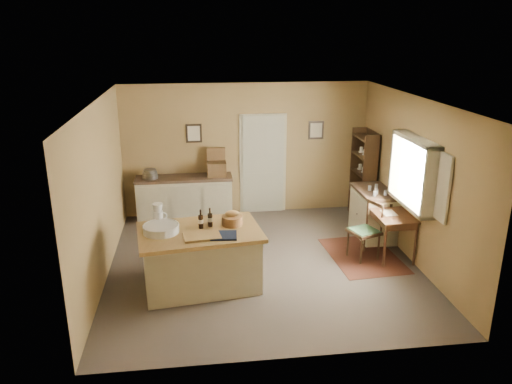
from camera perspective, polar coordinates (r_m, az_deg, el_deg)
The scene contains 16 objects.
ground at distance 8.38m, azimuth 0.79°, elevation -8.19°, with size 5.00×5.00×0.00m, color brown.
wall_back at distance 10.26m, azimuth -1.15°, elevation 4.87°, with size 5.00×0.10×2.70m, color olive.
wall_front at distance 5.57m, azimuth 4.48°, elevation -7.17°, with size 5.00×0.10×2.70m, color olive.
wall_left at distance 7.92m, azimuth -17.38°, elevation -0.09°, with size 0.10×5.00×2.70m, color olive.
wall_right at distance 8.57m, azimuth 17.62°, elevation 1.26°, with size 0.10×5.00×2.70m, color olive.
ceiling at distance 7.56m, azimuth 0.88°, elevation 10.43°, with size 5.00×5.00×0.00m, color silver.
door at distance 10.34m, azimuth 0.81°, elevation 3.31°, with size 0.97×0.06×2.11m, color #B1AF98.
framed_prints at distance 10.18m, azimuth -0.02°, elevation 6.91°, with size 2.82×0.02×0.38m.
window at distance 8.31m, azimuth 17.83°, elevation 2.16°, with size 0.25×1.99×1.12m.
work_island at distance 7.55m, azimuth -6.43°, elevation -7.36°, with size 1.91×1.37×1.20m.
sideboard at distance 10.16m, azimuth -8.11°, elevation -0.55°, with size 1.92×0.55×1.18m.
rug at distance 8.84m, azimuth 12.10°, elevation -7.10°, with size 1.10×1.60×0.01m, color #482816.
writing_desk at distance 8.74m, azimuth 15.18°, elevation -2.88°, with size 0.60×0.98×0.82m.
desk_chair at distance 8.57m, azimuth 12.24°, elevation -4.47°, with size 0.45×0.45×0.96m, color black, non-canonical shape.
right_cabinet at distance 9.52m, azimuth 13.25°, elevation -2.33°, with size 0.61×1.09×0.99m.
shelving_unit at distance 10.29m, azimuth 12.37°, elevation 1.90°, with size 0.31×0.81×1.80m.
Camera 1 is at (-1.07, -7.41, 3.75)m, focal length 35.00 mm.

